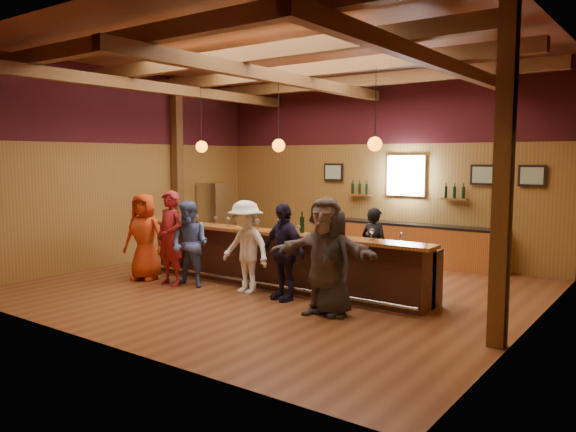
% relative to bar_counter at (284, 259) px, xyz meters
% --- Properties ---
extents(room, '(9.04, 9.00, 4.52)m').
position_rel_bar_counter_xyz_m(room, '(-0.02, -0.09, 2.69)').
color(room, brown).
rests_on(room, ground).
extents(bar_counter, '(6.30, 1.07, 1.11)m').
position_rel_bar_counter_xyz_m(bar_counter, '(0.00, 0.00, 0.00)').
color(bar_counter, black).
rests_on(bar_counter, ground).
extents(back_bar_cabinet, '(4.00, 0.52, 0.95)m').
position_rel_bar_counter_xyz_m(back_bar_cabinet, '(1.18, 3.57, -0.05)').
color(back_bar_cabinet, brown).
rests_on(back_bar_cabinet, ground).
extents(window, '(0.95, 0.09, 0.95)m').
position_rel_bar_counter_xyz_m(window, '(0.78, 3.80, 1.53)').
color(window, silver).
rests_on(window, room).
extents(framed_pictures, '(5.35, 0.05, 0.45)m').
position_rel_bar_counter_xyz_m(framed_pictures, '(1.65, 3.79, 1.58)').
color(framed_pictures, black).
rests_on(framed_pictures, room).
extents(wine_shelves, '(3.00, 0.18, 0.30)m').
position_rel_bar_counter_xyz_m(wine_shelves, '(0.78, 3.73, 1.10)').
color(wine_shelves, brown).
rests_on(wine_shelves, room).
extents(pendant_lights, '(4.24, 0.24, 1.37)m').
position_rel_bar_counter_xyz_m(pendant_lights, '(-0.02, -0.15, 2.19)').
color(pendant_lights, black).
rests_on(pendant_lights, room).
extents(stainless_fridge, '(0.70, 0.70, 1.80)m').
position_rel_bar_counter_xyz_m(stainless_fridge, '(-4.12, 2.45, 0.38)').
color(stainless_fridge, silver).
rests_on(stainless_fridge, ground).
extents(customer_orange, '(0.99, 0.81, 1.76)m').
position_rel_bar_counter_xyz_m(customer_orange, '(-2.63, -1.20, 0.36)').
color(customer_orange, '#B83611').
rests_on(customer_orange, ground).
extents(customer_redvest, '(0.69, 0.47, 1.84)m').
position_rel_bar_counter_xyz_m(customer_redvest, '(-1.85, -1.21, 0.40)').
color(customer_redvest, maroon).
rests_on(customer_redvest, ground).
extents(customer_denim, '(0.90, 0.76, 1.65)m').
position_rel_bar_counter_xyz_m(customer_denim, '(-1.44, -1.09, 0.30)').
color(customer_denim, '#4B5C96').
rests_on(customer_denim, ground).
extents(customer_white, '(1.15, 0.73, 1.70)m').
position_rel_bar_counter_xyz_m(customer_white, '(-0.25, -0.84, 0.33)').
color(customer_white, white).
rests_on(customer_white, ground).
extents(customer_navy, '(1.06, 0.63, 1.70)m').
position_rel_bar_counter_xyz_m(customer_navy, '(0.60, -0.84, 0.33)').
color(customer_navy, black).
rests_on(customer_navy, ground).
extents(customer_brown, '(1.83, 0.98, 1.88)m').
position_rel_bar_counter_xyz_m(customer_brown, '(1.71, -1.24, 0.42)').
color(customer_brown, '#60514D').
rests_on(customer_brown, ground).
extents(customer_dark, '(0.93, 0.72, 1.69)m').
position_rel_bar_counter_xyz_m(customer_dark, '(1.78, -1.15, 0.32)').
color(customer_dark, black).
rests_on(customer_dark, ground).
extents(bartender, '(0.60, 0.43, 1.54)m').
position_rel_bar_counter_xyz_m(bartender, '(1.47, 0.89, 0.25)').
color(bartender, black).
rests_on(bartender, ground).
extents(ice_bucket, '(0.20, 0.20, 0.22)m').
position_rel_bar_counter_xyz_m(ice_bucket, '(0.09, -0.23, 0.70)').
color(ice_bucket, brown).
rests_on(ice_bucket, bar_counter).
extents(bottle_a, '(0.08, 0.08, 0.39)m').
position_rel_bar_counter_xyz_m(bottle_a, '(0.56, -0.21, 0.74)').
color(bottle_a, black).
rests_on(bottle_a, bar_counter).
extents(bottle_b, '(0.08, 0.08, 0.35)m').
position_rel_bar_counter_xyz_m(bottle_b, '(0.99, -0.17, 0.72)').
color(bottle_b, black).
rests_on(bottle_b, bar_counter).
extents(glass_a, '(0.08, 0.08, 0.18)m').
position_rel_bar_counter_xyz_m(glass_a, '(-2.44, -0.25, 0.72)').
color(glass_a, silver).
rests_on(glass_a, bar_counter).
extents(glass_b, '(0.08, 0.08, 0.19)m').
position_rel_bar_counter_xyz_m(glass_b, '(-1.99, -0.36, 0.72)').
color(glass_b, silver).
rests_on(glass_b, bar_counter).
extents(glass_c, '(0.08, 0.08, 0.18)m').
position_rel_bar_counter_xyz_m(glass_c, '(-1.54, -0.26, 0.71)').
color(glass_c, silver).
rests_on(glass_c, bar_counter).
extents(glass_d, '(0.08, 0.08, 0.19)m').
position_rel_bar_counter_xyz_m(glass_d, '(-1.15, -0.32, 0.72)').
color(glass_d, silver).
rests_on(glass_d, bar_counter).
extents(glass_e, '(0.09, 0.09, 0.19)m').
position_rel_bar_counter_xyz_m(glass_e, '(-0.46, -0.25, 0.73)').
color(glass_e, silver).
rests_on(glass_e, bar_counter).
extents(glass_f, '(0.07, 0.07, 0.17)m').
position_rel_bar_counter_xyz_m(glass_f, '(0.63, -0.42, 0.71)').
color(glass_f, silver).
rests_on(glass_f, bar_counter).
extents(glass_g, '(0.09, 0.09, 0.20)m').
position_rel_bar_counter_xyz_m(glass_g, '(1.42, -0.31, 0.73)').
color(glass_g, silver).
rests_on(glass_g, bar_counter).
extents(glass_h, '(0.09, 0.09, 0.20)m').
position_rel_bar_counter_xyz_m(glass_h, '(2.02, -0.29, 0.73)').
color(glass_h, silver).
rests_on(glass_h, bar_counter).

